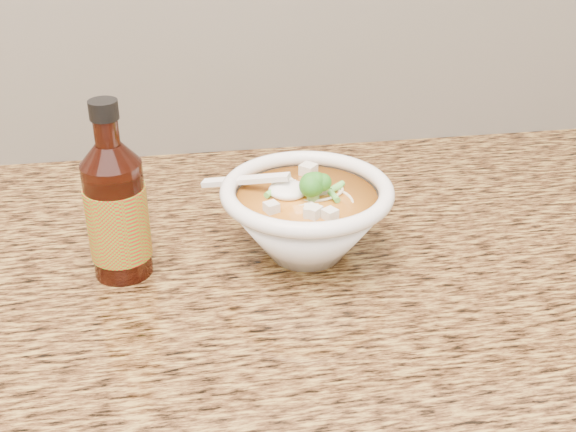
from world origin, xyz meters
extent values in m
cylinder|color=white|center=(0.33, 1.69, 0.90)|extent=(0.07, 0.07, 0.01)
torus|color=white|center=(0.33, 1.69, 0.97)|extent=(0.18, 0.18, 0.02)
torus|color=beige|center=(0.32, 1.70, 0.97)|extent=(0.11, 0.11, 0.00)
torus|color=beige|center=(0.34, 1.69, 0.97)|extent=(0.08, 0.08, 0.00)
torus|color=beige|center=(0.34, 1.68, 0.97)|extent=(0.10, 0.10, 0.00)
torus|color=beige|center=(0.32, 1.68, 0.96)|extent=(0.09, 0.09, 0.00)
torus|color=beige|center=(0.34, 1.69, 0.96)|extent=(0.10, 0.10, 0.00)
torus|color=beige|center=(0.34, 1.70, 0.96)|extent=(0.08, 0.08, 0.00)
torus|color=beige|center=(0.32, 1.70, 0.96)|extent=(0.12, 0.12, 0.00)
cube|color=silver|center=(0.33, 1.68, 0.97)|extent=(0.02, 0.02, 0.01)
cube|color=silver|center=(0.35, 1.66, 0.97)|extent=(0.02, 0.02, 0.01)
cube|color=silver|center=(0.36, 1.71, 0.97)|extent=(0.02, 0.02, 0.02)
cube|color=silver|center=(0.36, 1.68, 0.97)|extent=(0.02, 0.02, 0.01)
cube|color=silver|center=(0.28, 1.70, 0.97)|extent=(0.02, 0.02, 0.01)
cube|color=silver|center=(0.37, 1.66, 0.97)|extent=(0.02, 0.02, 0.02)
cube|color=silver|center=(0.33, 1.67, 0.97)|extent=(0.02, 0.02, 0.02)
cube|color=silver|center=(0.34, 1.67, 0.97)|extent=(0.02, 0.02, 0.01)
cube|color=silver|center=(0.33, 1.68, 0.97)|extent=(0.02, 0.02, 0.01)
ellipsoid|color=#196014|center=(0.34, 1.68, 0.99)|extent=(0.03, 0.03, 0.03)
cylinder|color=#68D552|center=(0.32, 1.72, 0.97)|extent=(0.01, 0.02, 0.01)
cylinder|color=#68D552|center=(0.30, 1.67, 0.97)|extent=(0.01, 0.02, 0.01)
cylinder|color=#68D552|center=(0.30, 1.72, 0.97)|extent=(0.02, 0.02, 0.01)
cylinder|color=#68D552|center=(0.34, 1.67, 0.97)|extent=(0.02, 0.02, 0.01)
ellipsoid|color=white|center=(0.32, 1.70, 0.97)|extent=(0.04, 0.04, 0.01)
cube|color=white|center=(0.27, 1.72, 0.98)|extent=(0.09, 0.05, 0.03)
cylinder|color=#340E07|center=(0.14, 1.69, 0.96)|extent=(0.07, 0.07, 0.12)
cylinder|color=#340E07|center=(0.14, 1.69, 1.06)|extent=(0.03, 0.03, 0.03)
cylinder|color=black|center=(0.14, 1.69, 1.08)|extent=(0.03, 0.03, 0.02)
cylinder|color=red|center=(0.14, 1.69, 0.96)|extent=(0.07, 0.07, 0.08)
camera|label=1|loc=(0.21, 1.04, 1.31)|focal=45.00mm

